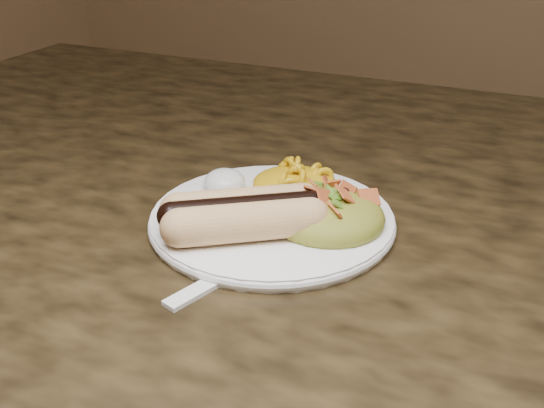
% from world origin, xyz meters
% --- Properties ---
extents(table, '(1.60, 0.90, 0.75)m').
position_xyz_m(table, '(0.00, 0.00, 0.66)').
color(table, '#45331B').
rests_on(table, floor).
extents(plate, '(0.23, 0.23, 0.01)m').
position_xyz_m(plate, '(-0.09, -0.08, 0.76)').
color(plate, white).
rests_on(plate, table).
extents(hotdog, '(0.12, 0.12, 0.03)m').
position_xyz_m(hotdog, '(-0.10, -0.12, 0.78)').
color(hotdog, '#EBD383').
rests_on(hotdog, plate).
extents(mac_and_cheese, '(0.09, 0.08, 0.03)m').
position_xyz_m(mac_and_cheese, '(-0.09, -0.02, 0.78)').
color(mac_and_cheese, gold).
rests_on(mac_and_cheese, plate).
extents(sour_cream, '(0.05, 0.05, 0.03)m').
position_xyz_m(sour_cream, '(-0.16, -0.05, 0.77)').
color(sour_cream, white).
rests_on(sour_cream, plate).
extents(taco_salad, '(0.11, 0.10, 0.05)m').
position_xyz_m(taco_salad, '(-0.04, -0.08, 0.78)').
color(taco_salad, '#9B6D1B').
rests_on(taco_salad, plate).
extents(fork, '(0.06, 0.12, 0.00)m').
position_xyz_m(fork, '(-0.10, -0.19, 0.75)').
color(fork, silver).
rests_on(fork, table).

